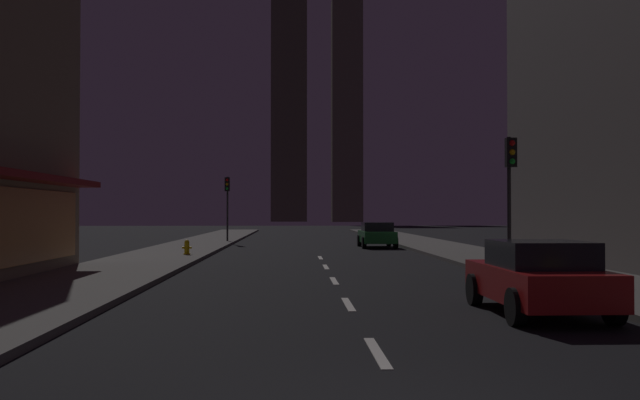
# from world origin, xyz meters

# --- Properties ---
(ground_plane) EXTENTS (78.00, 136.00, 0.10)m
(ground_plane) POSITION_xyz_m (0.00, 32.00, -0.05)
(ground_plane) COLOR black
(sidewalk_right) EXTENTS (4.00, 76.00, 0.15)m
(sidewalk_right) POSITION_xyz_m (7.00, 32.00, 0.07)
(sidewalk_right) COLOR #605E59
(sidewalk_right) RESTS_ON ground
(sidewalk_left) EXTENTS (4.00, 76.00, 0.15)m
(sidewalk_left) POSITION_xyz_m (-7.00, 32.00, 0.07)
(sidewalk_left) COLOR #605E59
(sidewalk_left) RESTS_ON ground
(lane_marking_center) EXTENTS (0.16, 28.20, 0.01)m
(lane_marking_center) POSITION_xyz_m (0.00, 11.00, 0.01)
(lane_marking_center) COLOR silver
(lane_marking_center) RESTS_ON ground
(skyscraper_distant_tall) EXTENTS (8.03, 5.54, 58.21)m
(skyscraper_distant_tall) POSITION_xyz_m (-2.18, 150.29, 29.10)
(skyscraper_distant_tall) COLOR brown
(skyscraper_distant_tall) RESTS_ON ground
(skyscraper_distant_mid) EXTENTS (6.66, 5.21, 48.61)m
(skyscraper_distant_mid) POSITION_xyz_m (10.53, 145.03, 24.31)
(skyscraper_distant_mid) COLOR #65604C
(skyscraper_distant_mid) RESTS_ON ground
(car_parked_near) EXTENTS (1.98, 4.24, 1.45)m
(car_parked_near) POSITION_xyz_m (3.60, 6.77, 0.74)
(car_parked_near) COLOR #B21919
(car_parked_near) RESTS_ON ground
(car_parked_far) EXTENTS (1.98, 4.24, 1.45)m
(car_parked_far) POSITION_xyz_m (3.60, 33.06, 0.74)
(car_parked_far) COLOR #1E722D
(car_parked_far) RESTS_ON ground
(fire_hydrant_far_left) EXTENTS (0.42, 0.30, 0.65)m
(fire_hydrant_far_left) POSITION_xyz_m (-5.90, 24.30, 0.45)
(fire_hydrant_far_left) COLOR gold
(fire_hydrant_far_left) RESTS_ON sidewalk_left
(traffic_light_near_right) EXTENTS (0.32, 0.48, 4.20)m
(traffic_light_near_right) POSITION_xyz_m (5.50, 14.49, 3.19)
(traffic_light_near_right) COLOR #2D2D2D
(traffic_light_near_right) RESTS_ON sidewalk_right
(traffic_light_far_left) EXTENTS (0.32, 0.48, 4.20)m
(traffic_light_far_left) POSITION_xyz_m (-5.50, 38.87, 3.19)
(traffic_light_far_left) COLOR #2D2D2D
(traffic_light_far_left) RESTS_ON sidewalk_left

